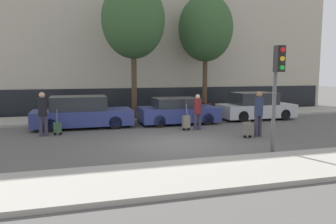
{
  "coord_description": "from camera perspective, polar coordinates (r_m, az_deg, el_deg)",
  "views": [
    {
      "loc": [
        -3.63,
        -11.19,
        2.62
      ],
      "look_at": [
        0.13,
        1.8,
        0.95
      ],
      "focal_mm": 35.0,
      "sensor_mm": 36.0,
      "label": 1
    }
  ],
  "objects": [
    {
      "name": "ground_plane",
      "position": [
        12.05,
        1.8,
        -5.52
      ],
      "size": [
        80.0,
        80.0,
        0.0
      ],
      "primitive_type": "plane",
      "color": "#565451"
    },
    {
      "name": "sidewalk_near",
      "position": [
        8.67,
        9.58,
        -10.24
      ],
      "size": [
        28.0,
        2.5,
        0.12
      ],
      "color": "#A39E93",
      "rests_on": "ground_plane"
    },
    {
      "name": "sidewalk_far",
      "position": [
        18.73,
        -4.8,
        -0.84
      ],
      "size": [
        28.0,
        3.0,
        0.12
      ],
      "color": "#A39E93",
      "rests_on": "ground_plane"
    },
    {
      "name": "building_facade",
      "position": [
        22.23,
        -6.82,
        13.46
      ],
      "size": [
        28.0,
        2.85,
        10.28
      ],
      "color": "#B7AD99",
      "rests_on": "ground_plane"
    },
    {
      "name": "parked_car_0",
      "position": [
        15.86,
        -14.81,
        -0.2
      ],
      "size": [
        4.56,
        1.83,
        1.49
      ],
      "color": "navy",
      "rests_on": "ground_plane"
    },
    {
      "name": "parked_car_1",
      "position": [
        16.56,
        1.71,
        0.11
      ],
      "size": [
        3.95,
        1.91,
        1.31
      ],
      "color": "navy",
      "rests_on": "ground_plane"
    },
    {
      "name": "parked_car_2",
      "position": [
        18.73,
        14.97,
        0.87
      ],
      "size": [
        4.09,
        1.84,
        1.49
      ],
      "color": "#B7BABF",
      "rests_on": "ground_plane"
    },
    {
      "name": "pedestrian_left",
      "position": [
        14.18,
        -21.0,
        0.13
      ],
      "size": [
        0.35,
        0.34,
        1.8
      ],
      "rotation": [
        0.0,
        0.0,
        3.32
      ],
      "color": "#383347",
      "rests_on": "ground_plane"
    },
    {
      "name": "trolley_left",
      "position": [
        14.34,
        -18.68,
        -2.57
      ],
      "size": [
        0.34,
        0.29,
        1.07
      ],
      "color": "#335138",
      "rests_on": "ground_plane"
    },
    {
      "name": "pedestrian_center",
      "position": [
        14.82,
        5.18,
        0.38
      ],
      "size": [
        0.35,
        0.34,
        1.61
      ],
      "rotation": [
        0.0,
        0.0,
        0.03
      ],
      "color": "#383347",
      "rests_on": "ground_plane"
    },
    {
      "name": "trolley_center",
      "position": [
        14.68,
        3.18,
        -1.71
      ],
      "size": [
        0.34,
        0.29,
        1.2
      ],
      "color": "slate",
      "rests_on": "ground_plane"
    },
    {
      "name": "pedestrian_right",
      "position": [
        13.67,
        15.51,
        0.21
      ],
      "size": [
        0.35,
        0.34,
        1.84
      ],
      "rotation": [
        0.0,
        0.0,
        0.21
      ],
      "color": "#383347",
      "rests_on": "ground_plane"
    },
    {
      "name": "trolley_right",
      "position": [
        13.39,
        13.71,
        -2.83
      ],
      "size": [
        0.34,
        0.29,
        1.16
      ],
      "color": "slate",
      "rests_on": "ground_plane"
    },
    {
      "name": "traffic_light",
      "position": [
        10.72,
        18.5,
        5.74
      ],
      "size": [
        0.28,
        0.47,
        3.41
      ],
      "color": "#515154",
      "rests_on": "ground_plane"
    },
    {
      "name": "parked_bicycle",
      "position": [
        19.83,
        7.01,
        0.82
      ],
      "size": [
        1.77,
        0.06,
        0.96
      ],
      "color": "black",
      "rests_on": "sidewalk_far"
    },
    {
      "name": "bare_tree_near_crossing",
      "position": [
        20.11,
        6.57,
        14.26
      ],
      "size": [
        3.23,
        3.23,
        7.04
      ],
      "color": "#4C3826",
      "rests_on": "sidewalk_far"
    },
    {
      "name": "bare_tree_down_street",
      "position": [
        17.81,
        -6.06,
        15.63
      ],
      "size": [
        3.31,
        3.31,
        7.22
      ],
      "color": "#4C3826",
      "rests_on": "sidewalk_far"
    }
  ]
}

